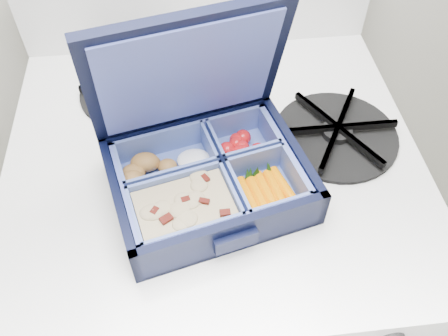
{
  "coord_description": "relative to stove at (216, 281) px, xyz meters",
  "views": [
    {
      "loc": [
        0.03,
        1.21,
        1.42
      ],
      "look_at": [
        0.07,
        1.6,
        0.94
      ],
      "focal_mm": 38.0,
      "sensor_mm": 36.0,
      "label": 1
    }
  ],
  "objects": [
    {
      "name": "burner_grate",
      "position": [
        0.19,
        -0.01,
        0.46
      ],
      "size": [
        0.18,
        0.18,
        0.03
      ],
      "primitive_type": "cylinder",
      "rotation": [
        0.0,
        0.0,
        0.0
      ],
      "color": "black",
      "rests_on": "stove"
    },
    {
      "name": "fork",
      "position": [
        0.02,
        0.07,
        0.45
      ],
      "size": [
        0.15,
        0.14,
        0.01
      ],
      "primitive_type": null,
      "rotation": [
        0.0,
        0.0,
        -0.85
      ],
      "color": "silver",
      "rests_on": "stove"
    },
    {
      "name": "burner_grate_rear",
      "position": [
        -0.12,
        0.12,
        0.46
      ],
      "size": [
        0.16,
        0.16,
        0.02
      ],
      "primitive_type": "cylinder",
      "rotation": [
        0.0,
        0.0,
        -0.01
      ],
      "color": "black",
      "rests_on": "stove"
    },
    {
      "name": "stove",
      "position": [
        0.0,
        0.0,
        0.0
      ],
      "size": [
        0.6,
        0.6,
        0.9
      ],
      "primitive_type": null,
      "color": "white",
      "rests_on": "floor"
    },
    {
      "name": "bento_box",
      "position": [
        -0.01,
        -0.09,
        0.48
      ],
      "size": [
        0.29,
        0.25,
        0.06
      ],
      "primitive_type": null,
      "rotation": [
        0.0,
        0.0,
        0.24
      ],
      "color": "black",
      "rests_on": "stove"
    }
  ]
}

